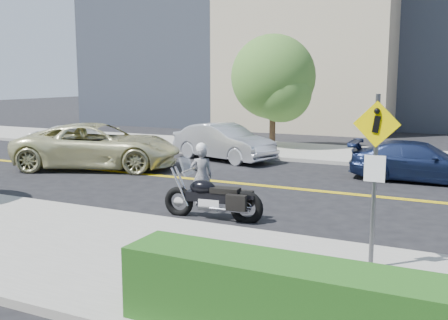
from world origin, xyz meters
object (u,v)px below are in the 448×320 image
parked_car_silver (224,142)px  parked_car_blue (419,162)px  parked_car_white (78,139)px  motorcyclist (201,174)px  motorcycle (213,188)px  pedestrian_sign (375,165)px  suv (98,146)px

parked_car_silver → parked_car_blue: parked_car_silver is taller
parked_car_white → parked_car_blue: size_ratio=0.91×
motorcyclist → parked_car_silver: size_ratio=0.37×
parked_car_silver → parked_car_blue: bearing=-81.7°
motorcycle → parked_car_white: bearing=140.8°
motorcyclist → motorcycle: motorcyclist is taller
motorcyclist → motorcycle: (0.91, -1.09, -0.09)m
pedestrian_sign → motorcyclist: (-5.08, 3.23, -1.11)m
suv → parked_car_silver: (3.40, 3.84, -0.09)m
motorcyclist → parked_car_white: size_ratio=0.42×
pedestrian_sign → parked_car_white: size_ratio=0.73×
parked_car_blue → parked_car_silver: bearing=79.1°
pedestrian_sign → parked_car_blue: pedestrian_sign is taller
suv → parked_car_blue: suv is taller
motorcycle → motorcyclist: bearing=124.3°
motorcycle → parked_car_blue: size_ratio=0.55×
pedestrian_sign → parked_car_silver: 13.20m
parked_car_blue → pedestrian_sign: bearing=178.7°
parked_car_silver → motorcyclist: bearing=-141.5°
parked_car_white → parked_car_silver: parked_car_silver is taller
parked_car_white → parked_car_silver: size_ratio=0.89×
parked_car_white → suv: bearing=-151.2°
parked_car_silver → parked_car_white: bearing=118.5°
suv → parked_car_white: suv is taller
motorcycle → parked_car_white: 12.52m
pedestrian_sign → motorcyclist: size_ratio=1.76×
motorcyclist → parked_car_blue: bearing=-158.7°
motorcyclist → pedestrian_sign: bearing=117.9°
suv → parked_car_blue: (11.19, 2.67, -0.20)m
pedestrian_sign → parked_car_white: (-14.56, 9.11, -1.26)m
suv → parked_car_blue: 11.51m
motorcyclist → suv: 7.14m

